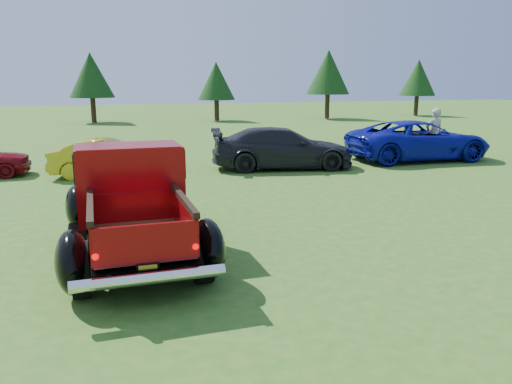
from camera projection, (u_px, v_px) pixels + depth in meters
name	position (u px, v px, depth m)	size (l,w,h in m)	color
ground	(258.00, 258.00, 8.58)	(120.00, 120.00, 0.00)	#2C621C
tree_mid_left	(91.00, 75.00, 35.92)	(3.20, 3.20, 5.00)	#332114
tree_mid_right	(216.00, 81.00, 37.65)	(2.82, 2.82, 4.40)	#332114
tree_east	(328.00, 72.00, 39.60)	(3.46, 3.46, 5.40)	#332114
tree_far_east	(418.00, 78.00, 43.19)	(3.07, 3.07, 4.80)	#332114
pickup_truck	(131.00, 199.00, 9.01)	(2.47, 5.13, 1.89)	black
show_car_yellow	(110.00, 158.00, 15.79)	(1.26, 3.62, 1.19)	#B89B18
show_car_grey	(282.00, 148.00, 17.30)	(1.99, 4.89, 1.42)	black
show_car_blue	(418.00, 140.00, 19.11)	(2.51, 5.45, 1.51)	#0D1297
spectator	(434.00, 134.00, 19.03)	(0.72, 0.47, 1.98)	#A39C8D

